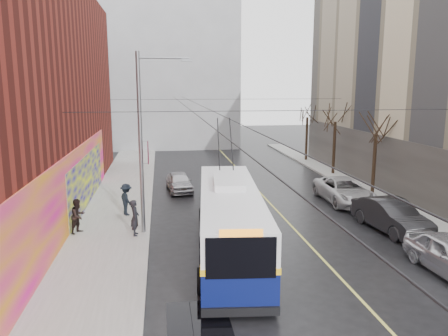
% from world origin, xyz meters
% --- Properties ---
extents(ground, '(140.00, 140.00, 0.00)m').
position_xyz_m(ground, '(0.00, 0.00, 0.00)').
color(ground, black).
rests_on(ground, ground).
extents(sidewalk_left, '(4.00, 60.00, 0.15)m').
position_xyz_m(sidewalk_left, '(-8.00, 12.00, 0.07)').
color(sidewalk_left, gray).
rests_on(sidewalk_left, ground).
extents(sidewalk_right, '(2.00, 60.00, 0.15)m').
position_xyz_m(sidewalk_right, '(9.00, 12.00, 0.07)').
color(sidewalk_right, gray).
rests_on(sidewalk_right, ground).
extents(lane_line, '(0.12, 50.00, 0.01)m').
position_xyz_m(lane_line, '(1.50, 14.00, 0.00)').
color(lane_line, '#BFB74C').
rests_on(lane_line, ground).
extents(building_far, '(20.50, 12.10, 18.00)m').
position_xyz_m(building_far, '(-6.00, 44.99, 9.02)').
color(building_far, gray).
rests_on(building_far, ground).
extents(streetlight_pole, '(2.65, 0.60, 9.00)m').
position_xyz_m(streetlight_pole, '(-6.14, 10.00, 4.85)').
color(streetlight_pole, slate).
rests_on(streetlight_pole, ground).
extents(catenary_wires, '(18.00, 60.00, 0.22)m').
position_xyz_m(catenary_wires, '(-2.54, 14.77, 6.25)').
color(catenary_wires, black).
extents(tree_near, '(3.20, 3.20, 6.40)m').
position_xyz_m(tree_near, '(9.00, 16.00, 4.98)').
color(tree_near, black).
rests_on(tree_near, ground).
extents(tree_mid, '(3.20, 3.20, 6.68)m').
position_xyz_m(tree_mid, '(9.00, 23.00, 5.25)').
color(tree_mid, black).
rests_on(tree_mid, ground).
extents(tree_far, '(3.20, 3.20, 6.57)m').
position_xyz_m(tree_far, '(9.00, 30.00, 5.14)').
color(tree_far, black).
rests_on(tree_far, ground).
extents(puddle, '(2.01, 3.55, 0.01)m').
position_xyz_m(puddle, '(-4.28, 0.90, 0.00)').
color(puddle, black).
rests_on(puddle, ground).
extents(pigeons_flying, '(4.38, 3.64, 0.98)m').
position_xyz_m(pigeons_flying, '(-2.51, 9.95, 6.94)').
color(pigeons_flying, slate).
extents(trolleybus, '(3.68, 12.05, 5.64)m').
position_xyz_m(trolleybus, '(-2.38, 6.96, 1.57)').
color(trolleybus, '#0A114B').
rests_on(trolleybus, ground).
extents(parked_car_b, '(2.32, 5.17, 1.65)m').
position_xyz_m(parked_car_b, '(6.32, 8.72, 0.82)').
color(parked_car_b, '#252427').
rests_on(parked_car_b, ground).
extents(parked_car_c, '(2.58, 5.57, 1.55)m').
position_xyz_m(parked_car_c, '(6.28, 14.50, 0.77)').
color(parked_car_c, '#B9B9BB').
rests_on(parked_car_c, ground).
extents(following_car, '(2.02, 4.14, 1.36)m').
position_xyz_m(following_car, '(-4.11, 19.08, 0.68)').
color(following_car, '#B1B0B5').
rests_on(following_car, ground).
extents(pedestrian_a, '(0.44, 0.66, 1.79)m').
position_xyz_m(pedestrian_a, '(-6.68, 9.55, 1.04)').
color(pedestrian_a, black).
rests_on(pedestrian_a, sidewalk_left).
extents(pedestrian_b, '(1.02, 1.07, 1.75)m').
position_xyz_m(pedestrian_b, '(-9.50, 10.31, 1.02)').
color(pedestrian_b, black).
rests_on(pedestrian_b, sidewalk_left).
extents(pedestrian_c, '(1.13, 1.35, 1.81)m').
position_xyz_m(pedestrian_c, '(-7.35, 13.13, 1.06)').
color(pedestrian_c, black).
rests_on(pedestrian_c, sidewalk_left).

